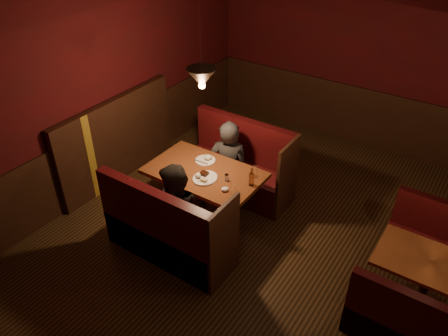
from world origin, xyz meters
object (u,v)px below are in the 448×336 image
Objects in this scene: main_table at (206,183)px; main_bench_near at (167,235)px; second_table at (428,273)px; diner_a at (229,150)px; second_bench_near at (410,330)px; diner_b at (176,197)px; second_bench_far at (439,250)px; main_bench_far at (241,170)px.

main_bench_near is at bearing -88.98° from main_table.
main_bench_near reaches higher than main_table.
second_table is 0.69× the size of diner_a.
second_table is at bearing 92.20° from second_bench_near.
second_bench_near is at bearing 13.15° from diner_b.
diner_b is (-2.78, -1.41, 0.48)m from second_bench_far.
main_bench_far is 2.76m from second_bench_far.
second_bench_far is at bearing 30.80° from main_bench_near.
main_bench_near is 1.07× the size of diner_b.
second_bench_far is 1.31m from second_bench_near.
main_bench_near is at bearing -173.07° from second_bench_near.
main_table is at bearing -91.02° from main_bench_far.
main_bench_near is 1.33× the size of second_bench_far.
main_bench_near is at bearing 69.29° from diner_a.
main_bench_far is at bearing 179.62° from second_bench_far.
main_table is 0.87m from main_bench_far.
main_bench_near is 2.78m from second_bench_near.
diner_a is (-0.05, -0.24, 0.44)m from main_bench_far.
second_table is (2.74, -0.67, 0.11)m from main_bench_far.
second_bench_far is at bearing 37.99° from diner_b.
diner_b reaches higher than second_bench_far.
main_bench_far is 1.48m from diner_b.
main_table is at bearing 91.02° from main_bench_near.
diner_b is (-0.02, 0.24, 0.40)m from main_bench_near.
diner_b is at bearing 94.65° from main_bench_near.
main_table is at bearing -176.72° from second_table.
second_bench_far is 2.87m from diner_a.
diner_a is (-0.04, 0.59, 0.19)m from main_table.
main_bench_near is at bearing -160.09° from second_table.
second_bench_far is at bearing 90.00° from second_bench_near.
diner_a is at bearing 171.21° from second_table.
second_bench_near is (2.76, 0.34, -0.07)m from main_bench_near.
main_table reaches higher than second_bench_far.
second_bench_near is at bearing -90.00° from second_bench_far.
main_table is at bearing 70.76° from diner_a.
main_table reaches higher than second_table.
main_bench_far reaches higher than main_table.
second_bench_far is 3.15m from diner_b.
main_bench_far reaches higher than second_bench_near.
diner_a is 1.05× the size of diner_b.
main_table is 1.21× the size of second_bench_far.
second_bench_near is 0.80× the size of diner_b.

